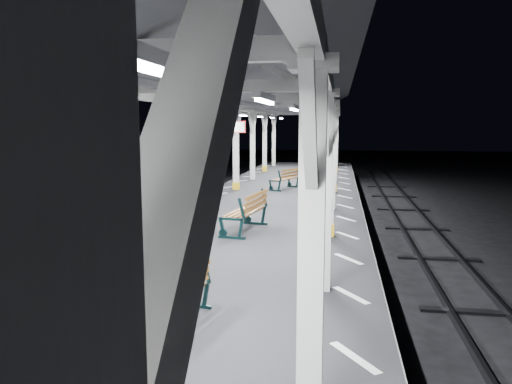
# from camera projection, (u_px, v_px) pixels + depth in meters

# --- Properties ---
(ground) EXTENTS (120.00, 120.00, 0.00)m
(ground) POSITION_uv_depth(u_px,v_px,m) (233.00, 299.00, 10.80)
(ground) COLOR black
(ground) RESTS_ON ground
(platform) EXTENTS (6.00, 50.00, 1.00)m
(platform) POSITION_uv_depth(u_px,v_px,m) (232.00, 277.00, 10.73)
(platform) COLOR black
(platform) RESTS_ON ground
(hazard_stripes_left) EXTENTS (1.00, 48.00, 0.01)m
(hazard_stripes_left) POSITION_uv_depth(u_px,v_px,m) (124.00, 249.00, 11.06)
(hazard_stripes_left) COLOR silver
(hazard_stripes_left) RESTS_ON platform
(hazard_stripes_right) EXTENTS (1.00, 48.00, 0.01)m
(hazard_stripes_right) POSITION_uv_depth(u_px,v_px,m) (349.00, 259.00, 10.26)
(hazard_stripes_right) COLOR silver
(hazard_stripes_right) RESTS_ON platform
(track_left) EXTENTS (2.20, 60.00, 0.16)m
(track_left) POSITION_uv_depth(u_px,v_px,m) (23.00, 283.00, 11.61)
(track_left) COLOR #2D2D33
(track_left) RESTS_ON ground
(track_right) EXTENTS (2.20, 60.00, 0.16)m
(track_right) POSITION_uv_depth(u_px,v_px,m) (477.00, 310.00, 9.97)
(track_right) COLOR #2D2D33
(track_right) RESTS_ON ground
(canopy) EXTENTS (5.40, 49.00, 4.65)m
(canopy) POSITION_uv_depth(u_px,v_px,m) (231.00, 85.00, 10.16)
(canopy) COLOR silver
(canopy) RESTS_ON platform
(bench_near) EXTENTS (0.84, 1.56, 0.80)m
(bench_near) POSITION_uv_depth(u_px,v_px,m) (175.00, 296.00, 6.85)
(bench_near) COLOR black
(bench_near) RESTS_ON platform
(bench_mid) EXTENTS (0.98, 1.97, 1.02)m
(bench_mid) POSITION_uv_depth(u_px,v_px,m) (248.00, 211.00, 12.79)
(bench_mid) COLOR black
(bench_mid) RESTS_ON platform
(bench_far) EXTENTS (1.18, 1.72, 0.88)m
(bench_far) POSITION_uv_depth(u_px,v_px,m) (287.00, 178.00, 20.99)
(bench_far) COLOR black
(bench_far) RESTS_ON platform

